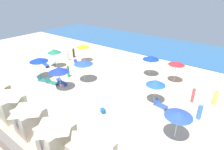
% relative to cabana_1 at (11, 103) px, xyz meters
% --- Properties ---
extents(ground_plane, '(60.00, 60.00, 0.00)m').
position_rel_cabana_1_xyz_m(ground_plane, '(2.60, 3.53, -1.35)').
color(ground_plane, beige).
extents(ocean, '(60.00, 12.55, 0.12)m').
position_rel_cabana_1_xyz_m(ocean, '(2.60, 27.26, -1.29)').
color(ocean, '#2E649A').
rests_on(ocean, ground_plane).
extents(boardwalk_wall, '(42.00, 0.50, 1.09)m').
position_rel_cabana_1_xyz_m(boardwalk_wall, '(2.60, -2.14, -0.80)').
color(boardwalk_wall, slate).
rests_on(boardwalk_wall, ground_plane).
extents(cabana_1, '(2.34, 2.28, 2.61)m').
position_rel_cabana_1_xyz_m(cabana_1, '(0.00, 0.00, 0.00)').
color(cabana_1, beige).
rests_on(cabana_1, ground_plane).
extents(cabana_2, '(2.10, 2.31, 2.52)m').
position_rel_cabana_1_xyz_m(cabana_2, '(2.99, -0.00, -0.04)').
color(cabana_2, beige).
rests_on(cabana_2, ground_plane).
extents(cabana_3, '(2.11, 2.45, 2.51)m').
position_rel_cabana_1_xyz_m(cabana_3, '(6.13, -0.01, -0.06)').
color(cabana_3, beige).
rests_on(cabana_3, ground_plane).
extents(umbrella_0, '(1.99, 1.99, 2.40)m').
position_rel_cabana_1_xyz_m(umbrella_0, '(12.16, 5.97, 0.86)').
color(umbrella_0, silver).
rests_on(umbrella_0, ground_plane).
extents(umbrella_1, '(2.20, 2.20, 2.56)m').
position_rel_cabana_1_xyz_m(umbrella_1, '(0.19, 8.54, 1.03)').
color(umbrella_1, silver).
rests_on(umbrella_1, ground_plane).
extents(umbrella_2, '(2.00, 2.00, 2.61)m').
position_rel_cabana_1_xyz_m(umbrella_2, '(5.62, 14.67, 1.04)').
color(umbrella_2, silver).
rests_on(umbrella_2, ground_plane).
extents(umbrella_3, '(2.17, 2.17, 2.60)m').
position_rel_cabana_1_xyz_m(umbrella_3, '(-4.72, 5.96, 1.03)').
color(umbrella_3, silver).
rests_on(umbrella_3, ground_plane).
extents(lounge_chair_3_0, '(1.48, 1.01, 0.78)m').
position_rel_cabana_1_xyz_m(lounge_chair_3_0, '(-3.61, 5.39, -1.08)').
color(lounge_chair_3_0, silver).
rests_on(lounge_chair_3_0, ground_plane).
extents(umbrella_4, '(1.88, 1.88, 2.66)m').
position_rel_cabana_1_xyz_m(umbrella_4, '(-4.50, 13.09, 1.08)').
color(umbrella_4, silver).
rests_on(umbrella_4, ground_plane).
extents(lounge_chair_4_0, '(1.41, 0.65, 0.58)m').
position_rel_cabana_1_xyz_m(lounge_chair_4_0, '(-4.49, 11.79, -1.12)').
color(lounge_chair_4_0, silver).
rests_on(lounge_chair_4_0, ground_plane).
extents(umbrella_5, '(2.16, 2.16, 2.61)m').
position_rel_cabana_1_xyz_m(umbrella_5, '(-0.50, 5.56, 1.00)').
color(umbrella_5, silver).
rests_on(umbrella_5, ground_plane).
extents(lounge_chair_5_0, '(1.62, 0.91, 0.71)m').
position_rel_cabana_1_xyz_m(lounge_chair_5_0, '(-2.20, 5.63, -1.08)').
color(lounge_chair_5_0, silver).
rests_on(lounge_chair_5_0, ground_plane).
extents(lounge_chair_5_1, '(1.36, 0.59, 0.68)m').
position_rel_cabana_1_xyz_m(lounge_chair_5_1, '(-1.29, 6.31, -1.08)').
color(lounge_chair_5_1, silver).
rests_on(lounge_chair_5_1, ground_plane).
extents(umbrella_6, '(1.84, 1.84, 2.61)m').
position_rel_cabana_1_xyz_m(umbrella_6, '(8.76, 14.84, 1.05)').
color(umbrella_6, silver).
rests_on(umbrella_6, ground_plane).
extents(umbrella_7, '(1.85, 1.85, 2.61)m').
position_rel_cabana_1_xyz_m(umbrella_7, '(-6.08, 9.19, 1.01)').
color(umbrella_7, silver).
rests_on(umbrella_7, ground_plane).
extents(lounge_chair_7_0, '(1.41, 1.20, 0.76)m').
position_rel_cabana_1_xyz_m(lounge_chair_7_0, '(-7.32, 9.53, -1.07)').
color(lounge_chair_7_0, silver).
rests_on(lounge_chair_7_0, ground_plane).
extents(lounge_chair_7_1, '(1.61, 0.95, 0.69)m').
position_rel_cabana_1_xyz_m(lounge_chair_7_1, '(-7.42, 8.43, -1.07)').
color(lounge_chair_7_1, silver).
rests_on(lounge_chair_7_1, ground_plane).
extents(umbrella_8, '(1.83, 1.83, 2.41)m').
position_rel_cabana_1_xyz_m(umbrella_8, '(8.76, 9.47, 0.80)').
color(umbrella_8, silver).
rests_on(umbrella_8, ground_plane).
extents(lounge_chair_8_0, '(1.42, 0.87, 0.65)m').
position_rel_cabana_1_xyz_m(lounge_chair_8_0, '(9.63, 8.98, -1.08)').
color(lounge_chair_8_0, silver).
rests_on(lounge_chair_8_0, ground_plane).
extents(beachgoer_0, '(0.41, 0.41, 1.53)m').
position_rel_cabana_1_xyz_m(beachgoer_0, '(12.96, 9.47, -0.65)').
color(beachgoer_0, '#4083D9').
rests_on(beachgoer_0, ground_plane).
extents(beachgoer_1, '(0.36, 0.36, 1.59)m').
position_rel_cabana_1_xyz_m(beachgoer_1, '(-7.03, 13.38, -0.60)').
color(beachgoer_1, '#2F2F26').
rests_on(beachgoer_1, ground_plane).
extents(beachgoer_2, '(0.37, 0.37, 1.63)m').
position_rel_cabana_1_xyz_m(beachgoer_2, '(11.75, 11.77, -0.57)').
color(beachgoer_2, '#D54E56').
rests_on(beachgoer_2, ground_plane).
extents(beachgoer_3, '(0.42, 0.42, 1.56)m').
position_rel_cabana_1_xyz_m(beachgoer_3, '(-2.21, 8.12, -0.61)').
color(beachgoer_3, green).
rests_on(beachgoer_3, ground_plane).
extents(beachgoer_4, '(0.53, 0.53, 1.56)m').
position_rel_cabana_1_xyz_m(beachgoer_4, '(-6.68, 11.85, -0.63)').
color(beachgoer_4, white).
rests_on(beachgoer_4, ground_plane).
extents(beachgoer_5, '(0.50, 0.50, 1.48)m').
position_rel_cabana_1_xyz_m(beachgoer_5, '(13.54, 12.67, -0.67)').
color(beachgoer_5, '#F5E962').
rests_on(beachgoer_5, ground_plane).
extents(cooler_box_0, '(0.55, 0.48, 0.41)m').
position_rel_cabana_1_xyz_m(cooler_box_0, '(5.92, 5.09, -1.14)').
color(cooler_box_0, '#1A60AB').
rests_on(cooler_box_0, ground_plane).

